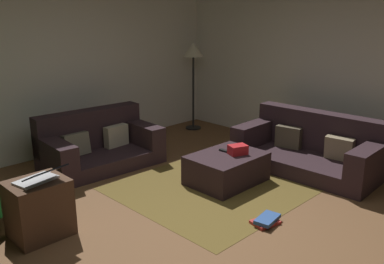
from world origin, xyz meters
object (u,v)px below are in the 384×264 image
at_px(tv_remote, 225,151).
at_px(laptop, 39,177).
at_px(book_stack, 266,220).
at_px(couch_left, 98,145).
at_px(side_table, 39,208).
at_px(ottoman, 227,168).
at_px(couch_right, 311,149).
at_px(corner_lamp, 193,56).
at_px(gift_box, 238,150).

distance_m(tv_remote, laptop, 2.31).
bearing_deg(book_stack, couch_left, 95.51).
height_order(couch_left, side_table, couch_left).
height_order(ottoman, book_stack, ottoman).
relative_size(couch_right, side_table, 3.43).
relative_size(couch_left, ottoman, 1.75).
relative_size(couch_right, ottoman, 2.07).
height_order(couch_right, tv_remote, couch_right).
bearing_deg(couch_right, corner_lamp, -8.34).
xyz_separation_m(couch_right, side_table, (-3.41, 0.89, 0.00)).
bearing_deg(ottoman, book_stack, -118.29).
relative_size(laptop, book_stack, 1.33).
height_order(couch_right, side_table, couch_right).
height_order(laptop, book_stack, laptop).
distance_m(couch_right, laptop, 3.52).
bearing_deg(laptop, book_stack, -38.19).
xyz_separation_m(tv_remote, corner_lamp, (1.42, 1.98, 0.94)).
bearing_deg(couch_left, gift_box, 120.22).
bearing_deg(laptop, couch_right, -13.73).
bearing_deg(couch_right, ottoman, 66.13).
distance_m(couch_left, couch_right, 2.93).
xyz_separation_m(couch_left, corner_lamp, (2.26, 0.39, 1.04)).
distance_m(ottoman, tv_remote, 0.22).
relative_size(couch_right, corner_lamp, 1.22).
distance_m(couch_left, side_table, 1.92).
height_order(gift_box, book_stack, gift_box).
xyz_separation_m(ottoman, laptop, (-2.22, 0.35, 0.42)).
bearing_deg(couch_left, ottoman, 118.52).
height_order(ottoman, tv_remote, tv_remote).
xyz_separation_m(gift_box, laptop, (-2.32, 0.43, 0.18)).
relative_size(couch_left, book_stack, 4.94).
bearing_deg(side_table, couch_right, -14.61).
xyz_separation_m(side_table, corner_lamp, (3.71, 1.66, 1.04)).
bearing_deg(couch_right, tv_remote, 61.33).
bearing_deg(book_stack, ottoman, 61.71).
relative_size(book_stack, corner_lamp, 0.21).
distance_m(couch_left, gift_box, 1.98).
relative_size(tv_remote, corner_lamp, 0.10).
bearing_deg(gift_box, book_stack, -125.20).
xyz_separation_m(side_table, book_stack, (1.70, -1.39, -0.24)).
bearing_deg(couch_left, tv_remote, 121.52).
bearing_deg(corner_lamp, side_table, -155.90).
height_order(couch_left, tv_remote, couch_left).
xyz_separation_m(book_stack, corner_lamp, (2.01, 3.05, 1.28)).
xyz_separation_m(laptop, book_stack, (1.69, -1.33, -0.57)).
relative_size(side_table, corner_lamp, 0.36).
height_order(side_table, corner_lamp, corner_lamp).
bearing_deg(laptop, gift_box, -10.60).
height_order(ottoman, gift_box, gift_box).
bearing_deg(book_stack, couch_right, 16.18).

